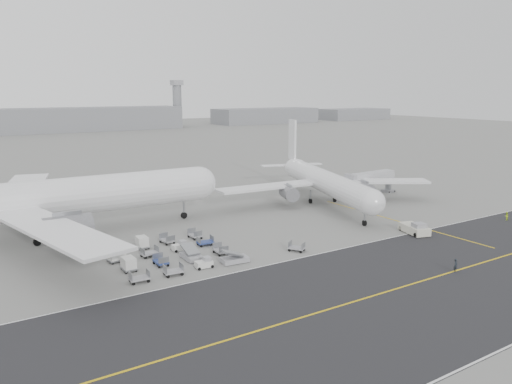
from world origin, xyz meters
TOP-DOWN VIEW (x-y plane):
  - ground at (0.00, 0.00)m, footprint 700.00×700.00m
  - taxiway at (5.02, -17.98)m, footprint 220.00×59.00m
  - horizon_buildings at (30.00, 260.00)m, footprint 520.00×28.00m
  - control_tower at (100.00, 265.00)m, footprint 7.00×7.00m
  - airliner_a at (-29.83, 29.13)m, footprint 66.78×66.00m
  - airliner_b at (28.26, 24.57)m, footprint 46.96×47.90m
  - pushback_tug at (25.94, -2.64)m, footprint 4.20×7.71m
  - jet_bridge at (42.98, 24.82)m, footprint 15.13×3.56m
  - gse_cluster at (-14.61, 8.43)m, footprint 22.61×21.85m
  - stray_dolly at (2.90, 0.72)m, footprint 2.57×2.89m
  - ground_crew_a at (15.71, -18.20)m, footprint 0.78×0.62m
  - ground_crew_b at (48.00, -5.92)m, footprint 0.90×0.77m

SIDE VIEW (x-z plane):
  - ground at x=0.00m, z-range 0.00..0.00m
  - horizon_buildings at x=30.00m, z-range -14.00..14.00m
  - gse_cluster at x=-14.61m, z-range -0.98..0.98m
  - stray_dolly at x=2.90m, z-range -0.76..0.76m
  - taxiway at x=5.02m, z-range -0.01..0.03m
  - ground_crew_b at x=48.00m, z-range 0.00..1.63m
  - pushback_tug at x=25.94m, z-range -0.19..1.98m
  - ground_crew_a at x=15.71m, z-range 0.00..1.86m
  - jet_bridge at x=42.98m, z-range 1.12..6.81m
  - airliner_b at x=28.26m, z-range -3.61..13.46m
  - airliner_a at x=-29.83m, z-range -4.89..18.13m
  - control_tower at x=100.00m, z-range 0.63..31.88m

